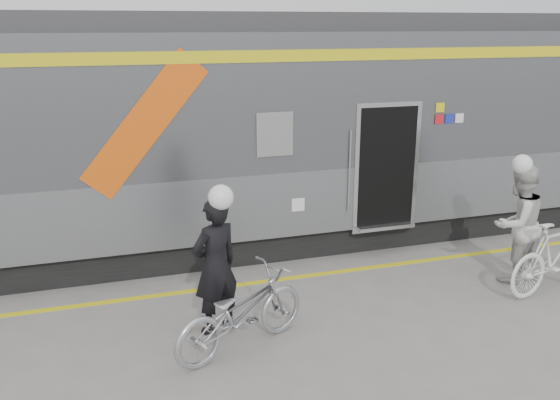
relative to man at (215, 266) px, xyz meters
name	(u,v)px	position (x,y,z in m)	size (l,w,h in m)	color
ground	(367,341)	(1.78, -0.85, -0.92)	(90.00, 90.00, 0.00)	slate
train	(240,131)	(1.17, 3.34, 1.13)	(24.00, 3.17, 4.10)	black
safety_strip	(309,276)	(1.78, 1.30, -0.92)	(24.00, 0.12, 0.01)	#D3C712
man	(215,266)	(0.00, 0.00, 0.00)	(0.67, 0.44, 1.85)	black
bicycle_left	(241,312)	(0.20, -0.55, -0.42)	(0.68, 1.94, 1.02)	#A8AAB0
woman	(517,224)	(4.82, 0.21, 0.01)	(0.91, 0.71, 1.87)	beige
bicycle_right	(556,256)	(5.12, -0.34, -0.36)	(0.53, 1.89, 1.13)	white
helmet_man	(213,185)	(0.00, 0.00, 1.08)	(0.32, 0.32, 0.32)	white
helmet_woman	(526,155)	(4.82, 0.21, 1.10)	(0.30, 0.30, 0.30)	white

